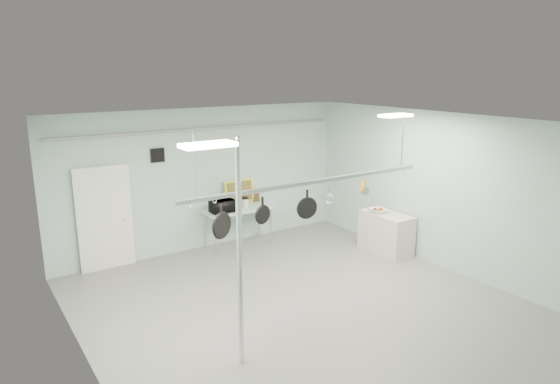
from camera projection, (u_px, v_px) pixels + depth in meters
floor at (312, 313)px, 8.44m from camera, size 8.00×8.00×0.00m
ceiling at (315, 125)px, 7.67m from camera, size 7.00×8.00×0.02m
back_wall at (206, 179)px, 11.27m from camera, size 7.00×0.02×3.20m
right_wall at (452, 194)px, 9.94m from camera, size 0.02×8.00×3.20m
door at (105, 219)px, 10.12m from camera, size 1.10×0.10×2.20m
wall_vent at (158, 155)px, 10.51m from camera, size 0.30×0.04×0.30m
conduit_pipe at (206, 128)px, 10.92m from camera, size 6.60×0.07×0.07m
chrome_pole at (240, 256)px, 6.66m from camera, size 0.08×0.08×3.20m
prep_table at (238, 211)px, 11.47m from camera, size 1.60×0.70×0.91m
side_cabinet at (386, 233)px, 11.16m from camera, size 0.60×1.20×0.90m
pot_rack at (312, 180)px, 8.25m from camera, size 4.80×0.06×1.00m
light_panel_left at (208, 145)px, 5.85m from camera, size 0.65×0.30×0.05m
light_panel_right at (396, 116)px, 9.46m from camera, size 0.65×0.30×0.05m
microwave at (222, 206)px, 11.11m from camera, size 0.52×0.35×0.28m
coffee_canister at (245, 203)px, 11.50m from camera, size 0.16×0.16×0.21m
painting_large at (239, 192)px, 11.74m from camera, size 0.79×0.19×0.58m
painting_small at (253, 197)px, 11.98m from camera, size 0.30×0.09×0.25m
fruit_bowl at (378, 211)px, 11.12m from camera, size 0.43×0.43×0.09m
skillet_left at (222, 222)px, 7.44m from camera, size 0.40×0.22×0.55m
skillet_mid at (263, 210)px, 7.81m from camera, size 0.32×0.13×0.44m
skillet_right at (307, 205)px, 8.29m from camera, size 0.38×0.13×0.51m
whisk at (329, 194)px, 8.52m from camera, size 0.21×0.21×0.29m
grater at (362, 187)px, 8.92m from camera, size 0.09×0.05×0.22m
saucepan at (365, 187)px, 8.96m from camera, size 0.17×0.13×0.26m
fruit_cluster at (378, 209)px, 11.11m from camera, size 0.24×0.24×0.09m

